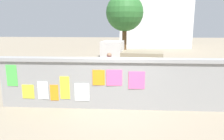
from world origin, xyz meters
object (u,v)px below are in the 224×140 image
object	(u,v)px
auto_rickshaw_truck	(129,57)
tree_roadside	(125,13)
motorcycle	(143,81)
bicycle_far	(71,71)
bicycle_near	(68,82)
person_walking	(109,67)

from	to	relation	value
auto_rickshaw_truck	tree_roadside	xyz separation A→B (m)	(-0.30, 4.21, 2.77)
motorcycle	bicycle_far	xyz separation A→B (m)	(-3.71, 2.16, -0.10)
bicycle_near	bicycle_far	world-z (taller)	same
motorcycle	person_walking	distance (m)	1.62
bicycle_near	tree_roadside	xyz separation A→B (m)	(2.40, 8.10, 3.31)
bicycle_far	tree_roadside	distance (m)	7.26
auto_rickshaw_truck	bicycle_far	distance (m)	3.56
auto_rickshaw_truck	person_walking	bearing A→B (deg)	-105.08
motorcycle	person_walking	world-z (taller)	person_walking
auto_rickshaw_truck	person_walking	distance (m)	3.52
auto_rickshaw_truck	bicycle_near	xyz separation A→B (m)	(-2.69, -3.89, -0.54)
bicycle_far	motorcycle	bearing A→B (deg)	-30.24
person_walking	tree_roadside	size ratio (longest dim) A/B	0.32
bicycle_near	person_walking	bearing A→B (deg)	15.58
bicycle_far	auto_rickshaw_truck	bearing A→B (deg)	27.14
auto_rickshaw_truck	person_walking	xyz separation A→B (m)	(-0.92, -3.40, 0.09)
bicycle_near	person_walking	world-z (taller)	person_walking
bicycle_far	person_walking	bearing A→B (deg)	-39.05
auto_rickshaw_truck	motorcycle	bearing A→B (deg)	-81.28
bicycle_far	tree_roadside	bearing A→B (deg)	64.01
bicycle_near	bicycle_far	distance (m)	2.33
motorcycle	tree_roadside	xyz separation A→B (m)	(-0.87, 7.97, 3.21)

